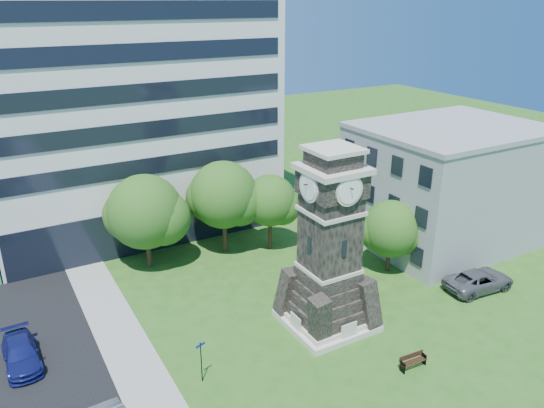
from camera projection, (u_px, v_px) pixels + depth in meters
ground at (305, 352)px, 32.76m from camera, size 160.00×160.00×0.00m
sidewalk at (130, 356)px, 32.41m from camera, size 3.00×70.00×0.06m
clock_tower at (329, 252)px, 33.85m from camera, size 5.40×5.40×12.22m
office_tall at (120, 73)px, 47.02m from camera, size 26.20×15.11×28.60m
office_low at (447, 184)px, 46.57m from camera, size 15.20×12.20×10.40m
car_street_north at (21, 354)px, 31.54m from camera, size 2.05×4.82×1.39m
car_east_lot at (479, 280)px, 39.60m from camera, size 5.69×3.02×1.52m
park_bench at (413, 360)px, 31.28m from camera, size 1.76×0.47×0.91m
street_sign at (201, 357)px, 29.74m from camera, size 0.63×0.06×2.61m
tree_nw at (146, 214)px, 41.63m from camera, size 6.55×5.95×7.79m
tree_nc at (224, 197)px, 44.11m from camera, size 6.24×5.67×8.04m
tree_ne at (271, 202)px, 44.85m from camera, size 4.87×4.43×6.70m
tree_east at (391, 230)px, 41.48m from camera, size 4.97×4.52×5.88m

